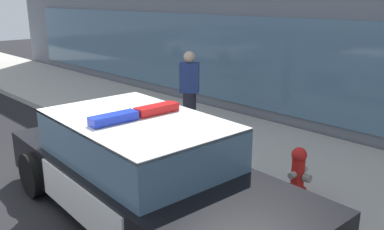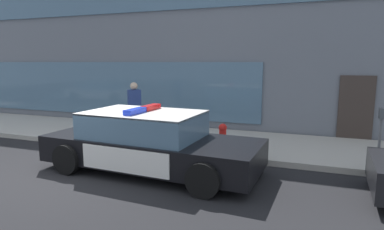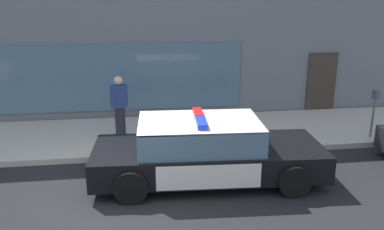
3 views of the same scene
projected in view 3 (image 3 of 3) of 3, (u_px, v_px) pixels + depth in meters
ground at (126, 197)px, 8.23m from camera, size 48.00×48.00×0.00m
sidewalk at (128, 136)px, 11.52m from camera, size 48.00×3.24×0.15m
storefront_building at (111, 8)px, 17.10m from camera, size 23.85×10.76×6.78m
police_cruiser at (206, 151)px, 8.82m from camera, size 5.09×2.31×1.49m
fire_hydrant at (241, 130)px, 10.74m from camera, size 0.34×0.39×0.73m
pedestrian_on_sidewalk at (120, 107)px, 11.03m from camera, size 0.47×0.46×1.71m
parking_meter at (374, 105)px, 10.95m from camera, size 0.12×0.18×1.34m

